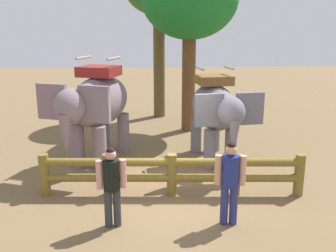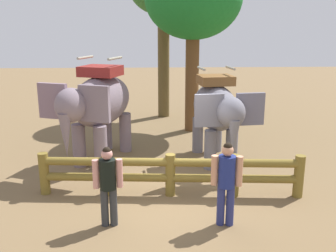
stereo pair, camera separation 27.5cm
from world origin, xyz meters
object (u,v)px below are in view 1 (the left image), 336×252
at_px(log_fence, 172,172).
at_px(elephant_center, 215,110).
at_px(tourist_woman_in_black, 112,182).
at_px(elephant_near_left, 97,105).
at_px(tourist_man_in_blue, 230,178).
at_px(tree_back_center, 190,0).

distance_m(log_fence, elephant_center, 2.95).
bearing_deg(tourist_woman_in_black, log_fence, 46.53).
relative_size(elephant_near_left, tourist_woman_in_black, 2.20).
xyz_separation_m(elephant_near_left, tourist_man_in_blue, (3.10, -4.06, -0.74)).
distance_m(elephant_near_left, elephant_center, 3.52).
relative_size(log_fence, tree_back_center, 0.97).
distance_m(tourist_man_in_blue, tree_back_center, 8.45).
bearing_deg(elephant_near_left, tree_back_center, 47.33).
height_order(elephant_near_left, tourist_man_in_blue, elephant_near_left).
bearing_deg(tourist_man_in_blue, log_fence, 125.82).
bearing_deg(tree_back_center, tourist_woman_in_black, -108.33).
distance_m(tourist_woman_in_black, tourist_man_in_blue, 2.40).
relative_size(elephant_center, tourist_woman_in_black, 1.97).
bearing_deg(tree_back_center, tourist_man_in_blue, -90.43).
xyz_separation_m(log_fence, elephant_center, (1.49, 2.34, 1.00)).
bearing_deg(log_fence, tourist_man_in_blue, -54.18).
height_order(tourist_woman_in_black, tree_back_center, tree_back_center).
bearing_deg(elephant_near_left, tourist_woman_in_black, -80.05).
height_order(elephant_near_left, elephant_center, elephant_near_left).
height_order(elephant_center, tree_back_center, tree_back_center).
bearing_deg(tourist_man_in_blue, elephant_center, 83.77).
height_order(log_fence, elephant_center, elephant_center).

